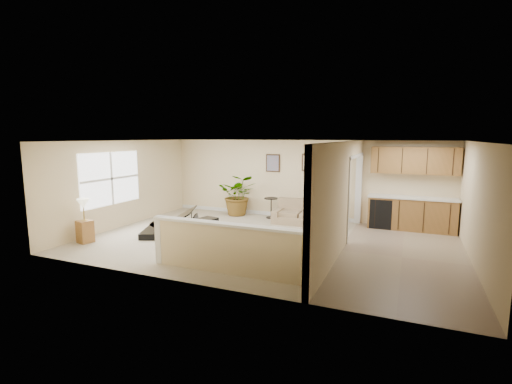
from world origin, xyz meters
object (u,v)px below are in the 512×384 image
at_px(loveseat, 301,212).
at_px(piano_bench, 202,230).
at_px(piano, 176,210).
at_px(palm_plant, 239,195).
at_px(accent_table, 271,205).
at_px(lamp_stand, 85,224).
at_px(small_plant, 340,221).

bearing_deg(loveseat, piano_bench, -125.26).
distance_m(piano, palm_plant, 2.78).
xyz_separation_m(accent_table, palm_plant, (-1.16, -0.00, 0.25)).
bearing_deg(palm_plant, loveseat, -8.09).
bearing_deg(lamp_stand, piano, 48.29).
bearing_deg(piano, palm_plant, 54.58).
xyz_separation_m(loveseat, small_plant, (1.23, -0.26, -0.12)).
relative_size(palm_plant, lamp_stand, 1.34).
xyz_separation_m(piano, small_plant, (4.08, 2.13, -0.39)).
bearing_deg(palm_plant, small_plant, -9.40).
bearing_deg(accent_table, small_plant, -14.04).
distance_m(piano_bench, accent_table, 3.19).
relative_size(loveseat, small_plant, 3.00).
height_order(loveseat, palm_plant, palm_plant).
height_order(palm_plant, small_plant, palm_plant).
bearing_deg(piano_bench, accent_table, 77.42).
distance_m(small_plant, lamp_stand, 6.79).
relative_size(accent_table, small_plant, 1.19).
relative_size(piano, piano_bench, 2.77).
relative_size(loveseat, lamp_stand, 1.50).
distance_m(palm_plant, small_plant, 3.56).
xyz_separation_m(accent_table, small_plant, (2.32, -0.58, -0.19)).
bearing_deg(piano, piano_bench, -43.48).
bearing_deg(piano, loveseat, 16.92).
bearing_deg(lamp_stand, loveseat, 43.08).
xyz_separation_m(piano_bench, small_plant, (3.02, 2.53, -0.04)).
height_order(piano, lamp_stand, piano).
xyz_separation_m(piano, piano_bench, (1.06, -0.40, -0.35)).
bearing_deg(palm_plant, piano, -102.44).
distance_m(loveseat, lamp_stand, 5.99).
distance_m(palm_plant, lamp_stand, 4.90).
bearing_deg(accent_table, piano_bench, -102.58).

